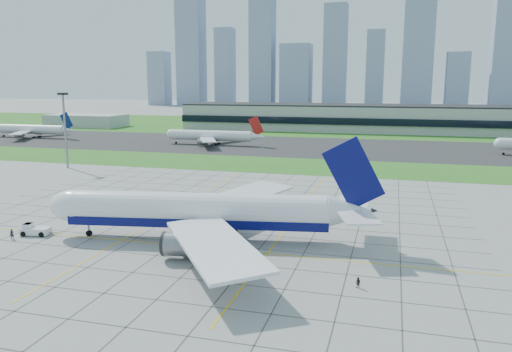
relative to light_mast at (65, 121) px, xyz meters
The scene contains 15 objects.
ground 96.89m from the light_mast, 42.88° to the right, with size 1400.00×1400.00×0.00m, color #9F9F99.
grass_median 76.07m from the light_mast, 19.65° to the left, with size 700.00×35.00×0.04m, color #297421.
asphalt_taxiway 107.52m from the light_mast, 48.81° to the left, with size 700.00×75.00×0.04m, color #383838.
grass_far 203.13m from the light_mast, 69.78° to the left, with size 700.00×145.00×0.04m, color #297421.
apron_markings 90.15m from the light_mast, 37.43° to the right, with size 120.00×130.00×0.03m.
terminal 198.37m from the light_mast, 56.29° to the left, with size 260.00×43.00×15.80m.
service_block 171.09m from the light_mast, 121.83° to the left, with size 50.00×25.00×8.00m, color #B7B7B2.
light_mast is the anchor object (origin of this frame).
city_skyline 461.11m from the light_mast, 82.33° to the left, with size 523.00×32.40×160.00m.
airliner 97.76m from the light_mast, 40.29° to the right, with size 62.41×62.74×19.75m.
pushback_tug 81.80m from the light_mast, 58.49° to the right, with size 8.12×3.54×2.23m.
crew_near 83.65m from the light_mast, 61.01° to the right, with size 0.71×0.47×1.96m, color black.
crew_far 130.80m from the light_mast, 36.78° to the right, with size 0.80×0.62×1.64m, color black.
distant_jet_0 110.46m from the light_mast, 135.10° to the left, with size 46.24×42.66×14.08m.
distant_jet_1 78.67m from the light_mast, 70.79° to the left, with size 45.88×42.66×14.08m.
Camera 1 is at (37.83, -81.24, 28.89)m, focal length 35.00 mm.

